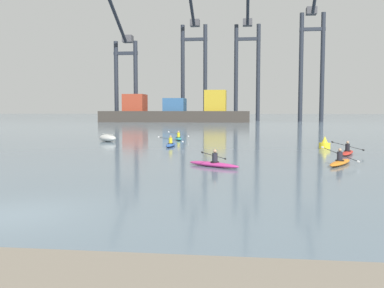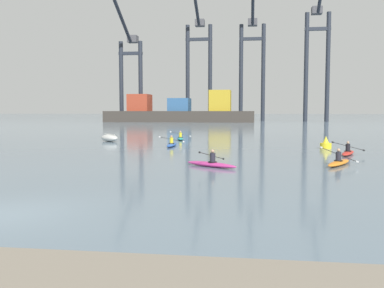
{
  "view_description": "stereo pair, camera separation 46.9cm",
  "coord_description": "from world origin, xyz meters",
  "px_view_note": "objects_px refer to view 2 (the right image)",
  "views": [
    {
      "loc": [
        6.64,
        -11.67,
        3.05
      ],
      "look_at": [
        2.85,
        19.72,
        0.6
      ],
      "focal_mm": 40.32,
      "sensor_mm": 36.0,
      "label": 1
    },
    {
      "loc": [
        7.11,
        -11.61,
        3.05
      ],
      "look_at": [
        2.85,
        19.72,
        0.6
      ],
      "focal_mm": 40.32,
      "sensor_mm": 36.0,
      "label": 2
    }
  ],
  "objects_px": {
    "kayak_orange": "(339,162)",
    "kayak_teal": "(180,138)",
    "gantry_crane_east_mid": "(252,57)",
    "kayak_red": "(348,152)",
    "kayak_blue": "(172,144)",
    "gantry_crane_west_mid": "(199,58)",
    "capsized_dinghy": "(109,138)",
    "gantry_crane_west": "(130,65)",
    "channel_buoy": "(326,144)",
    "container_barge": "(180,112)",
    "kayak_magenta": "(211,164)",
    "gantry_crane_east": "(318,48)"
  },
  "relations": [
    {
      "from": "kayak_teal",
      "to": "kayak_blue",
      "type": "bearing_deg",
      "value": -85.8
    },
    {
      "from": "channel_buoy",
      "to": "kayak_orange",
      "type": "xyz_separation_m",
      "value": [
        -1.11,
        -10.87,
        -0.19
      ]
    },
    {
      "from": "gantry_crane_west_mid",
      "to": "container_barge",
      "type": "bearing_deg",
      "value": -101.45
    },
    {
      "from": "kayak_orange",
      "to": "kayak_teal",
      "type": "bearing_deg",
      "value": 121.8
    },
    {
      "from": "gantry_crane_east",
      "to": "kayak_teal",
      "type": "xyz_separation_m",
      "value": [
        -25.28,
        -78.46,
        -20.09
      ]
    },
    {
      "from": "capsized_dinghy",
      "to": "kayak_red",
      "type": "distance_m",
      "value": 22.96
    },
    {
      "from": "kayak_teal",
      "to": "gantry_crane_east_mid",
      "type": "bearing_deg",
      "value": 84.97
    },
    {
      "from": "kayak_magenta",
      "to": "kayak_blue",
      "type": "xyz_separation_m",
      "value": [
        -4.57,
        12.88,
        -0.0
      ]
    },
    {
      "from": "container_barge",
      "to": "kayak_blue",
      "type": "bearing_deg",
      "value": -81.25
    },
    {
      "from": "gantry_crane_west",
      "to": "kayak_orange",
      "type": "bearing_deg",
      "value": -67.75
    },
    {
      "from": "kayak_orange",
      "to": "capsized_dinghy",
      "type": "bearing_deg",
      "value": 139.14
    },
    {
      "from": "gantry_crane_west_mid",
      "to": "channel_buoy",
      "type": "height_order",
      "value": "gantry_crane_west_mid"
    },
    {
      "from": "capsized_dinghy",
      "to": "kayak_red",
      "type": "height_order",
      "value": "kayak_red"
    },
    {
      "from": "container_barge",
      "to": "kayak_magenta",
      "type": "bearing_deg",
      "value": -79.68
    },
    {
      "from": "container_barge",
      "to": "gantry_crane_east_mid",
      "type": "xyz_separation_m",
      "value": [
        19.11,
        15.57,
        16.36
      ]
    },
    {
      "from": "capsized_dinghy",
      "to": "gantry_crane_west",
      "type": "bearing_deg",
      "value": 104.41
    },
    {
      "from": "kayak_teal",
      "to": "kayak_orange",
      "type": "height_order",
      "value": "kayak_orange"
    },
    {
      "from": "kayak_red",
      "to": "kayak_teal",
      "type": "bearing_deg",
      "value": 135.49
    },
    {
      "from": "kayak_teal",
      "to": "capsized_dinghy",
      "type": "bearing_deg",
      "value": -152.21
    },
    {
      "from": "gantry_crane_west_mid",
      "to": "kayak_red",
      "type": "bearing_deg",
      "value": -77.35
    },
    {
      "from": "gantry_crane_east_mid",
      "to": "kayak_blue",
      "type": "height_order",
      "value": "gantry_crane_east_mid"
    },
    {
      "from": "container_barge",
      "to": "gantry_crane_west",
      "type": "height_order",
      "value": "gantry_crane_west"
    },
    {
      "from": "channel_buoy",
      "to": "capsized_dinghy",
      "type": "bearing_deg",
      "value": 164.9
    },
    {
      "from": "container_barge",
      "to": "capsized_dinghy",
      "type": "height_order",
      "value": "container_barge"
    },
    {
      "from": "kayak_red",
      "to": "gantry_crane_west_mid",
      "type": "bearing_deg",
      "value": 102.65
    },
    {
      "from": "gantry_crane_east_mid",
      "to": "kayak_red",
      "type": "xyz_separation_m",
      "value": [
        6.39,
        -99.83,
        -18.83
      ]
    },
    {
      "from": "kayak_blue",
      "to": "gantry_crane_east",
      "type": "bearing_deg",
      "value": 74.15
    },
    {
      "from": "gantry_crane_west_mid",
      "to": "kayak_red",
      "type": "height_order",
      "value": "gantry_crane_west_mid"
    },
    {
      "from": "gantry_crane_west_mid",
      "to": "gantry_crane_east_mid",
      "type": "height_order",
      "value": "gantry_crane_east_mid"
    },
    {
      "from": "gantry_crane_east",
      "to": "kayak_teal",
      "type": "distance_m",
      "value": 84.84
    },
    {
      "from": "gantry_crane_east",
      "to": "capsized_dinghy",
      "type": "xyz_separation_m",
      "value": [
        -31.84,
        -81.91,
        -19.91
      ]
    },
    {
      "from": "gantry_crane_west",
      "to": "kayak_orange",
      "type": "relative_size",
      "value": 9.81
    },
    {
      "from": "gantry_crane_west_mid",
      "to": "kayak_blue",
      "type": "relative_size",
      "value": 10.86
    },
    {
      "from": "gantry_crane_east_mid",
      "to": "channel_buoy",
      "type": "xyz_separation_m",
      "value": [
        5.73,
        -94.91,
        -18.65
      ]
    },
    {
      "from": "channel_buoy",
      "to": "kayak_magenta",
      "type": "distance_m",
      "value": 14.9
    },
    {
      "from": "gantry_crane_west",
      "to": "kayak_teal",
      "type": "bearing_deg",
      "value": -70.48
    },
    {
      "from": "gantry_crane_west",
      "to": "kayak_red",
      "type": "distance_m",
      "value": 100.16
    },
    {
      "from": "gantry_crane_east_mid",
      "to": "kayak_red",
      "type": "height_order",
      "value": "gantry_crane_east_mid"
    },
    {
      "from": "gantry_crane_east_mid",
      "to": "kayak_magenta",
      "type": "bearing_deg",
      "value": -91.28
    },
    {
      "from": "kayak_magenta",
      "to": "kayak_orange",
      "type": "distance_m",
      "value": 7.2
    },
    {
      "from": "container_barge",
      "to": "kayak_magenta",
      "type": "relative_size",
      "value": 12.69
    },
    {
      "from": "container_barge",
      "to": "channel_buoy",
      "type": "xyz_separation_m",
      "value": [
        24.85,
        -79.35,
        -2.28
      ]
    },
    {
      "from": "container_barge",
      "to": "kayak_red",
      "type": "xyz_separation_m",
      "value": [
        25.51,
        -84.27,
        -2.47
      ]
    },
    {
      "from": "container_barge",
      "to": "kayak_teal",
      "type": "bearing_deg",
      "value": -80.71
    },
    {
      "from": "channel_buoy",
      "to": "kayak_orange",
      "type": "height_order",
      "value": "kayak_orange"
    },
    {
      "from": "kayak_orange",
      "to": "kayak_red",
      "type": "height_order",
      "value": "kayak_orange"
    },
    {
      "from": "container_barge",
      "to": "channel_buoy",
      "type": "bearing_deg",
      "value": -72.61
    },
    {
      "from": "capsized_dinghy",
      "to": "kayak_red",
      "type": "relative_size",
      "value": 0.79
    },
    {
      "from": "channel_buoy",
      "to": "kayak_magenta",
      "type": "relative_size",
      "value": 0.32
    },
    {
      "from": "gantry_crane_west_mid",
      "to": "gantry_crane_east_mid",
      "type": "relative_size",
      "value": 0.97
    }
  ]
}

